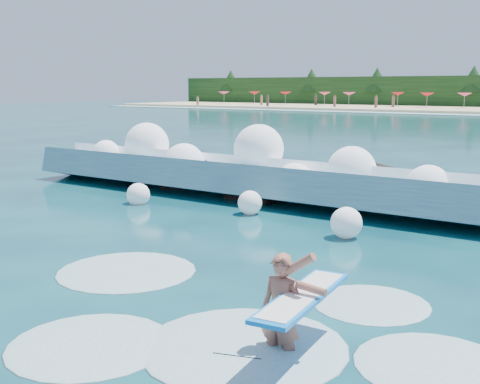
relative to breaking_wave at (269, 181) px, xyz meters
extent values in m
plane|color=#072D3B|center=(1.04, -7.14, -0.54)|extent=(200.00, 200.00, 0.00)
cube|color=teal|center=(0.00, -0.16, -0.09)|extent=(17.89, 2.72, 1.49)
cube|color=white|center=(0.00, 0.64, 0.36)|extent=(17.89, 1.26, 0.70)
cube|color=black|center=(-3.24, 0.55, -0.13)|extent=(2.68, 2.43, 1.18)
cube|color=black|center=(-0.24, -0.25, -0.22)|extent=(1.76, 1.44, 0.91)
cube|color=black|center=(2.46, 0.95, -0.09)|extent=(2.29, 2.33, 1.27)
imported|color=#965846|center=(5.90, -9.04, -0.02)|extent=(0.59, 0.40, 1.57)
cube|color=#0D7DE3|center=(6.18, -8.99, 0.25)|extent=(0.74, 2.20, 0.05)
cube|color=white|center=(6.18, -8.99, 0.26)|extent=(0.63, 2.01, 0.05)
cylinder|color=black|center=(6.08, -10.24, -0.09)|extent=(0.01, 0.91, 0.43)
sphere|color=white|center=(-6.89, -0.21, 0.44)|extent=(0.97, 0.97, 0.97)
sphere|color=white|center=(-5.48, 0.46, 0.77)|extent=(1.60, 1.60, 1.60)
sphere|color=white|center=(-3.01, -0.41, 0.35)|extent=(1.36, 1.36, 1.36)
sphere|color=white|center=(-0.71, 0.53, 0.89)|extent=(1.59, 1.59, 1.59)
sphere|color=white|center=(1.12, -0.37, 0.12)|extent=(1.12, 1.12, 1.12)
sphere|color=white|center=(2.62, 0.22, 0.50)|extent=(1.40, 1.40, 1.40)
sphere|color=white|center=(4.84, 0.11, 0.26)|extent=(1.17, 1.17, 1.17)
sphere|color=white|center=(-2.71, -2.85, -0.28)|extent=(0.69, 0.69, 0.69)
sphere|color=white|center=(0.81, -2.22, -0.23)|extent=(0.66, 0.66, 0.66)
sphere|color=white|center=(4.04, -3.10, -0.19)|extent=(0.72, 0.72, 0.72)
ellipsoid|color=silver|center=(5.43, -9.19, -0.54)|extent=(2.78, 2.78, 0.14)
ellipsoid|color=silver|center=(3.71, -10.31, -0.54)|extent=(2.21, 2.21, 0.11)
ellipsoid|color=silver|center=(7.67, -8.29, -0.54)|extent=(2.02, 2.02, 0.10)
ellipsoid|color=silver|center=(1.77, -7.74, -0.54)|extent=(2.59, 2.59, 0.13)
ellipsoid|color=silver|center=(6.17, -6.74, -0.54)|extent=(1.87, 1.87, 0.09)
cone|color=#E54371|center=(-53.86, 70.52, 1.71)|extent=(2.00, 2.00, 0.50)
cone|color=red|center=(-49.18, 73.10, 1.71)|extent=(2.00, 2.00, 0.50)
cone|color=red|center=(-43.19, 73.58, 1.71)|extent=(2.00, 2.00, 0.50)
cone|color=#E54371|center=(-35.44, 72.89, 1.71)|extent=(2.00, 2.00, 0.50)
cone|color=#E54371|center=(-30.37, 71.19, 1.71)|extent=(2.00, 2.00, 0.50)
cone|color=red|center=(-23.78, 74.38, 1.71)|extent=(2.00, 2.00, 0.50)
cone|color=red|center=(-18.29, 71.31, 1.71)|extent=(2.00, 2.00, 0.50)
cone|color=#E54371|center=(-13.37, 72.41, 1.71)|extent=(2.00, 2.00, 0.50)
cube|color=#262633|center=(-15.14, 72.56, 0.60)|extent=(0.35, 0.22, 1.48)
cube|color=#3F332D|center=(-46.31, 63.83, 0.60)|extent=(0.35, 0.22, 1.48)
cube|color=#3F332D|center=(-37.65, 73.01, 0.65)|extent=(0.35, 0.22, 1.57)
cube|color=#262633|center=(-16.72, 71.72, 0.58)|extent=(0.35, 0.22, 1.43)
cube|color=brown|center=(-41.36, 63.09, 0.63)|extent=(0.35, 0.22, 1.55)
cube|color=#8C664C|center=(-45.42, 72.85, 0.56)|extent=(0.35, 0.22, 1.40)
cube|color=#262633|center=(-51.02, 67.61, 0.66)|extent=(0.35, 0.22, 1.59)
cube|color=#8C664C|center=(-32.12, 63.79, 0.57)|extent=(0.35, 0.22, 1.42)
camera|label=1|loc=(9.66, -15.32, 2.85)|focal=45.00mm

